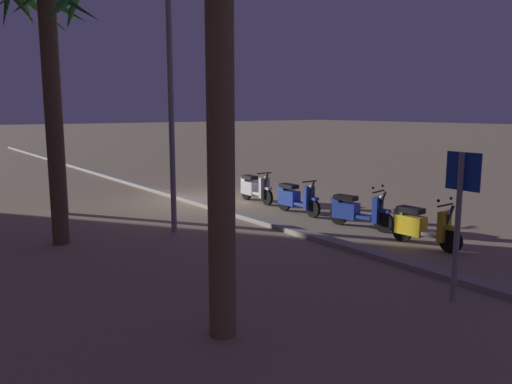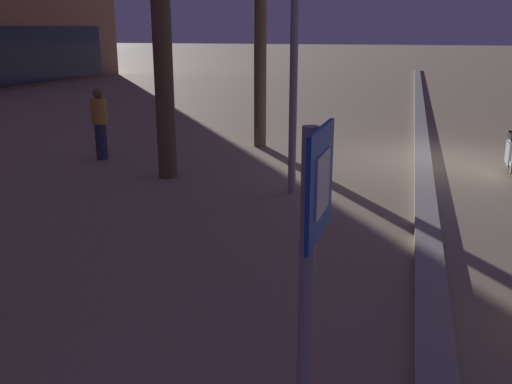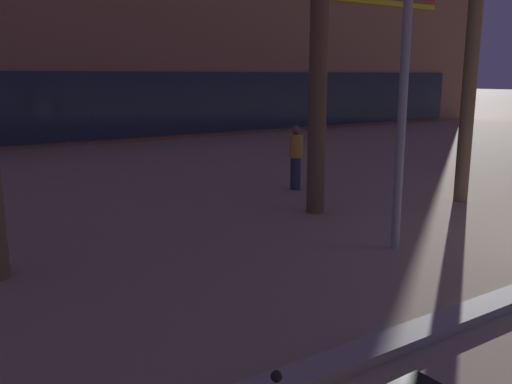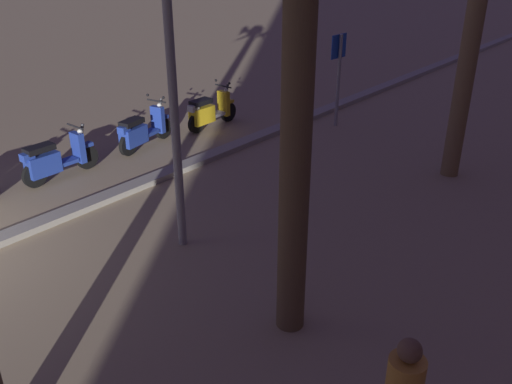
{
  "view_description": "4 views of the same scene",
  "coord_description": "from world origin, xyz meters",
  "views": [
    {
      "loc": [
        -14.72,
        8.55,
        3.05
      ],
      "look_at": [
        -4.31,
        0.95,
        0.95
      ],
      "focal_mm": 35.53,
      "sensor_mm": 36.0,
      "label": 1
    },
    {
      "loc": [
        -13.14,
        0.9,
        2.88
      ],
      "look_at": [
        -6.45,
        2.71,
        0.87
      ],
      "focal_mm": 39.55,
      "sensor_mm": 36.0,
      "label": 2
    },
    {
      "loc": [
        -10.11,
        -3.08,
        2.82
      ],
      "look_at": [
        -6.05,
        3.06,
        1.24
      ],
      "focal_mm": 38.11,
      "sensor_mm": 36.0,
      "label": 3
    },
    {
      "loc": [
        1.81,
        9.03,
        4.81
      ],
      "look_at": [
        -3.65,
        4.29,
        1.33
      ],
      "focal_mm": 38.5,
      "sensor_mm": 36.0,
      "label": 4
    }
  ],
  "objects": [
    {
      "name": "crossing_sign",
      "position": [
        -10.3,
        1.36,
        1.5
      ],
      "size": [
        0.6,
        0.13,
        2.4
      ],
      "color": "#939399",
      "rests_on": "ground"
    },
    {
      "name": "palm_tree_mid_walkway",
      "position": [
        0.56,
        4.52,
        4.88
      ],
      "size": [
        2.19,
        2.23,
        6.48
      ],
      "color": "olive",
      "rests_on": "ground"
    },
    {
      "name": "scooter_blue_gap_after_mid",
      "position": [
        -5.79,
        -1.18,
        0.45
      ],
      "size": [
        1.83,
        0.69,
        1.17
      ],
      "color": "black",
      "rests_on": "ground"
    },
    {
      "name": "palm_tree_far_corner",
      "position": [
        -2.91,
        5.51,
        4.75
      ],
      "size": [
        2.55,
        2.59,
        6.34
      ],
      "color": "brown",
      "rests_on": "ground"
    },
    {
      "name": "palm_tree_near_sign",
      "position": [
        -9.16,
        5.06,
        4.28
      ],
      "size": [
        2.11,
        2.12,
        5.83
      ],
      "color": "olive",
      "rests_on": "ground"
    },
    {
      "name": "scooter_silver_mid_front",
      "position": [
        -1.16,
        -1.26,
        0.46
      ],
      "size": [
        1.77,
        0.56,
        1.04
      ],
      "color": "black",
      "rests_on": "ground"
    },
    {
      "name": "scooter_yellow_last_in_row",
      "position": [
        -7.9,
        -1.03,
        0.45
      ],
      "size": [
        1.76,
        0.56,
        1.17
      ],
      "color": "black",
      "rests_on": "ground"
    },
    {
      "name": "ground_plane",
      "position": [
        0.0,
        0.0,
        0.0
      ],
      "size": [
        200.0,
        200.0,
        0.0
      ],
      "primitive_type": "plane",
      "color": "#9E896B"
    },
    {
      "name": "curb_strip",
      "position": [
        0.0,
        0.51,
        0.06
      ],
      "size": [
        60.0,
        0.36,
        0.12
      ],
      "primitive_type": "cube",
      "color": "gray",
      "rests_on": "ground"
    },
    {
      "name": "scooter_blue_second_in_line",
      "position": [
        -3.44,
        -1.11,
        0.45
      ],
      "size": [
        1.78,
        0.56,
        1.04
      ],
      "color": "black",
      "rests_on": "ground"
    },
    {
      "name": "street_lamp",
      "position": [
        -3.41,
        2.86,
        4.14
      ],
      "size": [
        0.36,
        0.36,
        6.8
      ],
      "color": "#939399",
      "rests_on": "ground"
    }
  ]
}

